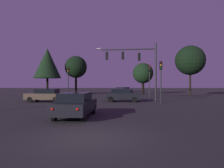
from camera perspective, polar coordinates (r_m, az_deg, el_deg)
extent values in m
plane|color=#262326|center=(32.15, -0.33, -3.73)|extent=(168.00, 168.00, 0.00)
cylinder|color=#232326|center=(24.01, 12.30, 3.20)|extent=(0.20, 0.20, 6.83)
cylinder|color=#232326|center=(24.20, 4.63, 9.74)|extent=(6.39, 0.65, 0.14)
ellipsoid|color=#F4EACC|center=(24.57, -3.67, 9.94)|extent=(0.56, 0.28, 0.16)
cylinder|color=#232326|center=(24.16, 7.71, 9.22)|extent=(0.05, 0.05, 0.44)
cube|color=black|center=(24.06, 7.71, 7.64)|extent=(0.32, 0.26, 0.90)
sphere|color=#4C0A0A|center=(24.24, 7.70, 8.25)|extent=(0.18, 0.18, 0.18)
sphere|color=#56380C|center=(24.20, 7.70, 7.60)|extent=(0.18, 0.18, 0.18)
sphere|color=#1EE04C|center=(24.16, 7.70, 6.94)|extent=(0.18, 0.18, 0.18)
cylinder|color=#232326|center=(24.20, 3.10, 9.40)|extent=(0.05, 0.05, 0.28)
cube|color=black|center=(24.11, 3.10, 8.02)|extent=(0.32, 0.26, 0.90)
sphere|color=#4C0A0A|center=(24.29, 3.12, 8.63)|extent=(0.18, 0.18, 0.18)
sphere|color=#56380C|center=(24.25, 3.12, 7.97)|extent=(0.18, 0.18, 0.18)
sphere|color=#1EE04C|center=(24.21, 3.12, 7.32)|extent=(0.18, 0.18, 0.18)
cylinder|color=#232326|center=(24.38, -1.47, 9.33)|extent=(0.05, 0.05, 0.28)
cube|color=black|center=(24.29, -1.47, 7.95)|extent=(0.32, 0.26, 0.90)
sphere|color=#4C0A0A|center=(24.47, -1.42, 8.55)|extent=(0.18, 0.18, 0.18)
sphere|color=#56380C|center=(24.42, -1.42, 7.90)|extent=(0.18, 0.18, 0.18)
sphere|color=#1EE04C|center=(24.39, -1.42, 7.25)|extent=(0.18, 0.18, 0.18)
cylinder|color=#232326|center=(21.90, 13.67, -0.71)|extent=(0.12, 0.12, 3.60)
cube|color=black|center=(21.99, 13.67, 5.15)|extent=(0.34, 0.29, 0.90)
sphere|color=#4C0A0A|center=(21.88, 13.68, 5.92)|extent=(0.18, 0.18, 0.18)
sphere|color=#F9A319|center=(21.85, 13.68, 5.19)|extent=(0.18, 0.18, 0.18)
sphere|color=#0C4219|center=(21.83, 13.68, 4.46)|extent=(0.18, 0.18, 0.18)
cylinder|color=#232326|center=(27.14, -12.28, -0.88)|extent=(0.12, 0.12, 3.33)
cube|color=black|center=(27.19, -12.28, 3.58)|extent=(0.32, 0.26, 0.90)
sphere|color=#4C0A0A|center=(27.07, -12.33, 4.19)|extent=(0.18, 0.18, 0.18)
sphere|color=#F9A319|center=(27.05, -12.33, 3.60)|extent=(0.18, 0.18, 0.18)
sphere|color=#0C4219|center=(27.04, -12.33, 3.01)|extent=(0.18, 0.18, 0.18)
cylinder|color=#232326|center=(29.48, 10.56, -0.22)|extent=(0.12, 0.12, 3.95)
cube|color=black|center=(29.58, 10.56, 4.48)|extent=(0.33, 0.28, 0.90)
sphere|color=red|center=(29.46, 10.57, 5.04)|extent=(0.18, 0.18, 0.18)
sphere|color=#56380C|center=(29.44, 10.57, 4.50)|extent=(0.18, 0.18, 0.18)
sphere|color=#0C4219|center=(29.42, 10.57, 3.95)|extent=(0.18, 0.18, 0.18)
cube|color=black|center=(12.80, -10.12, -6.25)|extent=(2.09, 4.60, 0.68)
cube|color=black|center=(12.60, -10.29, -3.61)|extent=(1.73, 2.52, 0.52)
cylinder|color=black|center=(14.49, -11.86, -6.89)|extent=(0.23, 0.65, 0.64)
cylinder|color=black|center=(14.11, -5.26, -7.07)|extent=(0.23, 0.65, 0.64)
cylinder|color=black|center=(11.68, -16.01, -8.52)|extent=(0.23, 0.65, 0.64)
cylinder|color=black|center=(11.21, -7.86, -8.88)|extent=(0.23, 0.65, 0.64)
sphere|color=red|center=(10.84, -16.55, -6.83)|extent=(0.14, 0.14, 0.14)
sphere|color=red|center=(10.44, -9.75, -7.09)|extent=(0.14, 0.14, 0.14)
cube|color=black|center=(23.72, 3.10, -3.42)|extent=(4.22, 2.12, 0.68)
cube|color=black|center=(23.70, 2.74, -1.97)|extent=(2.33, 1.72, 0.52)
cylinder|color=black|center=(24.50, 6.37, -4.12)|extent=(0.65, 0.25, 0.64)
cylinder|color=black|center=(22.91, 6.37, -4.39)|extent=(0.65, 0.25, 0.64)
cylinder|color=black|center=(24.64, 0.07, -4.09)|extent=(0.65, 0.25, 0.64)
cylinder|color=black|center=(23.07, -0.36, -4.36)|extent=(0.65, 0.25, 0.64)
sphere|color=red|center=(24.54, -1.61, -3.08)|extent=(0.14, 0.14, 0.14)
sphere|color=red|center=(23.30, -2.04, -3.24)|extent=(0.14, 0.14, 0.14)
cube|color=#473828|center=(24.53, -18.23, -3.31)|extent=(4.57, 2.18, 0.68)
cube|color=black|center=(24.44, -17.90, -1.91)|extent=(2.51, 1.79, 0.52)
cylinder|color=black|center=(24.42, -22.20, -4.12)|extent=(0.65, 0.24, 0.64)
cylinder|color=black|center=(25.93, -20.46, -3.89)|extent=(0.65, 0.24, 0.64)
cylinder|color=black|center=(23.21, -15.73, -4.33)|extent=(0.65, 0.24, 0.64)
cylinder|color=black|center=(24.80, -14.32, -4.06)|extent=(0.65, 0.24, 0.64)
sphere|color=red|center=(23.09, -13.79, -3.26)|extent=(0.14, 0.14, 0.14)
sphere|color=red|center=(24.35, -12.76, -3.10)|extent=(0.14, 0.14, 0.14)
cube|color=black|center=(37.05, 3.18, -2.23)|extent=(3.65, 4.64, 0.68)
cube|color=black|center=(36.90, 3.08, -1.31)|extent=(2.51, 2.79, 0.52)
cylinder|color=black|center=(38.70, 2.97, -2.65)|extent=(0.47, 0.66, 0.64)
cylinder|color=black|center=(37.97, 5.27, -2.70)|extent=(0.47, 0.66, 0.64)
cylinder|color=black|center=(36.21, 1.00, -2.82)|extent=(0.47, 0.66, 0.64)
cylinder|color=black|center=(35.44, 3.42, -2.88)|extent=(0.47, 0.66, 0.64)
sphere|color=red|center=(35.47, 0.70, -2.17)|extent=(0.14, 0.14, 0.14)
sphere|color=red|center=(34.85, 2.62, -2.20)|extent=(0.14, 0.14, 0.14)
cylinder|color=black|center=(42.55, 8.77, -0.91)|extent=(0.49, 0.49, 2.88)
sphere|color=black|center=(42.61, 8.77, 3.04)|extent=(4.28, 4.28, 4.28)
cylinder|color=black|center=(37.56, 21.24, 0.18)|extent=(0.32, 0.32, 4.44)
sphere|color=black|center=(37.79, 21.23, 6.27)|extent=(5.12, 5.12, 5.12)
cylinder|color=black|center=(39.95, -17.82, -0.70)|extent=(0.40, 0.40, 3.23)
cone|color=black|center=(40.15, -17.81, 5.64)|extent=(5.08, 5.08, 5.64)
cylinder|color=black|center=(41.77, -10.17, -0.14)|extent=(0.44, 0.44, 4.03)
sphere|color=black|center=(41.92, -10.16, 4.77)|extent=(4.49, 4.49, 4.49)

